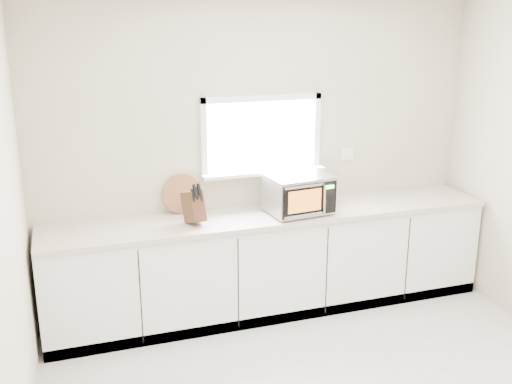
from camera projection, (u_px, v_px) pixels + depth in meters
name	position (u px, v px, depth m)	size (l,w,h in m)	color
back_wall	(261.00, 155.00, 5.33)	(4.00, 0.17, 2.70)	beige
cabinets	(271.00, 264.00, 5.33)	(3.92, 0.60, 0.88)	white
countertop	(272.00, 215.00, 5.19)	(3.92, 0.64, 0.04)	beige
microwave	(299.00, 193.00, 5.13)	(0.56, 0.46, 0.34)	black
knife_block	(194.00, 206.00, 4.87)	(0.18, 0.27, 0.35)	#432C17
cutting_board	(182.00, 194.00, 5.14)	(0.34, 0.34, 0.02)	#945B39
coffee_grinder	(325.00, 191.00, 5.42)	(0.14, 0.14, 0.22)	#B4B7BC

